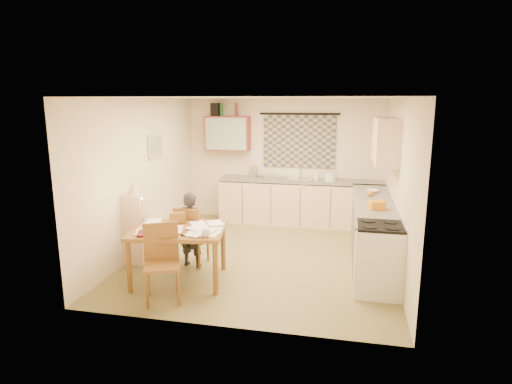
% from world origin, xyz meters
% --- Properties ---
extents(floor, '(4.00, 4.50, 0.02)m').
position_xyz_m(floor, '(0.00, 0.00, -0.01)').
color(floor, olive).
rests_on(floor, ground).
extents(ceiling, '(4.00, 4.50, 0.02)m').
position_xyz_m(ceiling, '(0.00, 0.00, 2.51)').
color(ceiling, white).
rests_on(ceiling, floor).
extents(wall_back, '(4.00, 0.02, 2.50)m').
position_xyz_m(wall_back, '(0.00, 2.26, 1.25)').
color(wall_back, '#F1E1C3').
rests_on(wall_back, floor).
extents(wall_front, '(4.00, 0.02, 2.50)m').
position_xyz_m(wall_front, '(0.00, -2.26, 1.25)').
color(wall_front, '#F1E1C3').
rests_on(wall_front, floor).
extents(wall_left, '(0.02, 4.50, 2.50)m').
position_xyz_m(wall_left, '(-2.01, 0.00, 1.25)').
color(wall_left, '#F1E1C3').
rests_on(wall_left, floor).
extents(wall_right, '(0.02, 4.50, 2.50)m').
position_xyz_m(wall_right, '(2.01, 0.00, 1.25)').
color(wall_right, '#F1E1C3').
rests_on(wall_right, floor).
extents(window_blind, '(1.45, 0.03, 1.05)m').
position_xyz_m(window_blind, '(0.30, 2.22, 1.65)').
color(window_blind, navy).
rests_on(window_blind, wall_back).
extents(curtain_rod, '(1.60, 0.04, 0.04)m').
position_xyz_m(curtain_rod, '(0.30, 2.20, 2.20)').
color(curtain_rod, black).
rests_on(curtain_rod, wall_back).
extents(wall_cabinet, '(0.90, 0.34, 0.70)m').
position_xyz_m(wall_cabinet, '(-1.15, 2.08, 1.80)').
color(wall_cabinet, maroon).
rests_on(wall_cabinet, wall_back).
extents(wall_cabinet_glass, '(0.84, 0.02, 0.64)m').
position_xyz_m(wall_cabinet_glass, '(-1.15, 1.91, 1.80)').
color(wall_cabinet_glass, '#99B2A5').
rests_on(wall_cabinet_glass, wall_back).
extents(upper_cabinet_right, '(0.34, 1.30, 0.70)m').
position_xyz_m(upper_cabinet_right, '(1.83, 0.55, 1.85)').
color(upper_cabinet_right, beige).
rests_on(upper_cabinet_right, wall_right).
extents(framed_print, '(0.04, 0.50, 0.40)m').
position_xyz_m(framed_print, '(-1.97, 0.40, 1.70)').
color(framed_print, beige).
rests_on(framed_print, wall_left).
extents(print_canvas, '(0.01, 0.42, 0.32)m').
position_xyz_m(print_canvas, '(-1.95, 0.40, 1.70)').
color(print_canvas, beige).
rests_on(print_canvas, wall_left).
extents(counter_back, '(3.30, 0.62, 0.92)m').
position_xyz_m(counter_back, '(0.41, 1.95, 0.45)').
color(counter_back, beige).
rests_on(counter_back, floor).
extents(counter_right, '(0.62, 2.95, 0.92)m').
position_xyz_m(counter_right, '(1.70, 0.27, 0.45)').
color(counter_right, beige).
rests_on(counter_right, floor).
extents(stove, '(0.59, 0.59, 0.92)m').
position_xyz_m(stove, '(1.70, -1.00, 0.46)').
color(stove, white).
rests_on(stove, floor).
extents(sink, '(0.69, 0.64, 0.10)m').
position_xyz_m(sink, '(0.36, 1.95, 0.88)').
color(sink, silver).
rests_on(sink, counter_back).
extents(tap, '(0.03, 0.03, 0.28)m').
position_xyz_m(tap, '(0.35, 2.13, 1.06)').
color(tap, silver).
rests_on(tap, counter_back).
extents(dish_rack, '(0.44, 0.41, 0.06)m').
position_xyz_m(dish_rack, '(-0.23, 1.95, 0.95)').
color(dish_rack, silver).
rests_on(dish_rack, counter_back).
extents(kettle, '(0.19, 0.19, 0.24)m').
position_xyz_m(kettle, '(-0.58, 1.95, 1.04)').
color(kettle, silver).
rests_on(kettle, counter_back).
extents(mixing_bowl, '(0.26, 0.26, 0.16)m').
position_xyz_m(mixing_bowl, '(0.96, 1.95, 1.00)').
color(mixing_bowl, white).
rests_on(mixing_bowl, counter_back).
extents(soap_bottle, '(0.11, 0.11, 0.18)m').
position_xyz_m(soap_bottle, '(0.69, 2.00, 1.01)').
color(soap_bottle, white).
rests_on(soap_bottle, counter_back).
extents(bowl, '(0.33, 0.33, 0.05)m').
position_xyz_m(bowl, '(1.70, 0.97, 0.95)').
color(bowl, white).
rests_on(bowl, counter_right).
extents(orange_bag, '(0.26, 0.23, 0.12)m').
position_xyz_m(orange_bag, '(1.70, -0.18, 0.98)').
color(orange_bag, orange).
rests_on(orange_bag, counter_right).
extents(fruit_orange, '(0.10, 0.10, 0.10)m').
position_xyz_m(fruit_orange, '(1.65, 0.68, 0.97)').
color(fruit_orange, orange).
rests_on(fruit_orange, counter_right).
extents(speaker, '(0.18, 0.22, 0.26)m').
position_xyz_m(speaker, '(-1.39, 2.08, 2.28)').
color(speaker, black).
rests_on(speaker, wall_cabinet).
extents(bottle_green, '(0.07, 0.07, 0.26)m').
position_xyz_m(bottle_green, '(-1.28, 2.08, 2.28)').
color(bottle_green, '#195926').
rests_on(bottle_green, wall_cabinet).
extents(bottle_brown, '(0.08, 0.08, 0.26)m').
position_xyz_m(bottle_brown, '(-0.96, 2.08, 2.28)').
color(bottle_brown, maroon).
rests_on(bottle_brown, wall_cabinet).
extents(dining_table, '(1.38, 1.14, 0.75)m').
position_xyz_m(dining_table, '(-0.96, -1.17, 0.38)').
color(dining_table, brown).
rests_on(dining_table, floor).
extents(chair_far, '(0.44, 0.44, 0.92)m').
position_xyz_m(chair_far, '(-0.99, -0.57, 0.28)').
color(chair_far, brown).
rests_on(chair_far, floor).
extents(chair_near, '(0.57, 0.57, 0.96)m').
position_xyz_m(chair_near, '(-0.94, -1.77, 0.30)').
color(chair_near, brown).
rests_on(chair_near, floor).
extents(person, '(0.49, 0.39, 1.14)m').
position_xyz_m(person, '(-0.98, -0.62, 0.57)').
color(person, black).
rests_on(person, floor).
extents(shelf_stand, '(0.32, 0.30, 1.08)m').
position_xyz_m(shelf_stand, '(-1.84, -0.68, 0.54)').
color(shelf_stand, beige).
rests_on(shelf_stand, floor).
extents(lampshade, '(0.20, 0.20, 0.22)m').
position_xyz_m(lampshade, '(-1.84, -0.68, 1.19)').
color(lampshade, beige).
rests_on(lampshade, shelf_stand).
extents(letter_rack, '(0.24, 0.19, 0.16)m').
position_xyz_m(letter_rack, '(-1.06, -0.93, 0.83)').
color(letter_rack, brown).
rests_on(letter_rack, dining_table).
extents(mug, '(0.19, 0.19, 0.09)m').
position_xyz_m(mug, '(-0.48, -1.42, 0.79)').
color(mug, white).
rests_on(mug, dining_table).
extents(magazine, '(0.41, 0.43, 0.03)m').
position_xyz_m(magazine, '(-1.38, -1.51, 0.76)').
color(magazine, maroon).
rests_on(magazine, dining_table).
extents(book, '(0.16, 0.22, 0.02)m').
position_xyz_m(book, '(-1.35, -1.30, 0.76)').
color(book, orange).
rests_on(book, dining_table).
extents(orange_box, '(0.13, 0.09, 0.04)m').
position_xyz_m(orange_box, '(-1.21, -1.53, 0.77)').
color(orange_box, orange).
rests_on(orange_box, dining_table).
extents(eyeglasses, '(0.13, 0.05, 0.02)m').
position_xyz_m(eyeglasses, '(-0.74, -1.44, 0.76)').
color(eyeglasses, black).
rests_on(eyeglasses, dining_table).
extents(candle_holder, '(0.06, 0.06, 0.18)m').
position_xyz_m(candle_holder, '(-1.45, -1.20, 0.84)').
color(candle_holder, silver).
rests_on(candle_holder, dining_table).
extents(candle, '(0.02, 0.02, 0.22)m').
position_xyz_m(candle, '(-1.44, -1.23, 1.04)').
color(candle, white).
rests_on(candle, dining_table).
extents(candle_flame, '(0.02, 0.02, 0.02)m').
position_xyz_m(candle_flame, '(-1.46, -1.20, 1.16)').
color(candle_flame, '#FFCC66').
rests_on(candle_flame, dining_table).
extents(papers, '(1.22, 0.96, 0.03)m').
position_xyz_m(papers, '(-0.89, -1.19, 0.76)').
color(papers, white).
rests_on(papers, dining_table).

